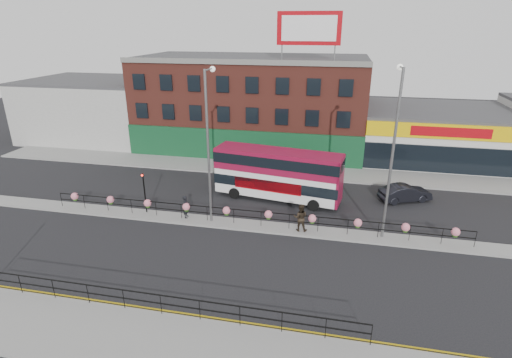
% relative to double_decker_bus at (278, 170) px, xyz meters
% --- Properties ---
extents(ground, '(120.00, 120.00, 0.00)m').
position_rel_double_decker_bus_xyz_m(ground, '(-1.36, -5.21, -2.56)').
color(ground, black).
rests_on(ground, ground).
extents(south_pavement, '(60.00, 4.00, 0.15)m').
position_rel_double_decker_bus_xyz_m(south_pavement, '(-1.36, -17.21, -2.49)').
color(south_pavement, gray).
rests_on(south_pavement, ground).
extents(north_pavement, '(60.00, 4.00, 0.15)m').
position_rel_double_decker_bus_xyz_m(north_pavement, '(-1.36, 6.79, -2.49)').
color(north_pavement, gray).
rests_on(north_pavement, ground).
extents(median, '(60.00, 1.60, 0.15)m').
position_rel_double_decker_bus_xyz_m(median, '(-1.36, -5.21, -2.49)').
color(median, gray).
rests_on(median, ground).
extents(yellow_line_inner, '(60.00, 0.10, 0.01)m').
position_rel_double_decker_bus_xyz_m(yellow_line_inner, '(-1.36, -14.91, -2.56)').
color(yellow_line_inner, gold).
rests_on(yellow_line_inner, ground).
extents(yellow_line_outer, '(60.00, 0.10, 0.01)m').
position_rel_double_decker_bus_xyz_m(yellow_line_outer, '(-1.36, -15.09, -2.56)').
color(yellow_line_outer, gold).
rests_on(yellow_line_outer, ground).
extents(brick_building, '(25.00, 12.21, 10.30)m').
position_rel_double_decker_bus_xyz_m(brick_building, '(-5.36, 14.75, 2.56)').
color(brick_building, brown).
rests_on(brick_building, ground).
extents(supermarket, '(15.00, 12.25, 5.30)m').
position_rel_double_decker_bus_xyz_m(supermarket, '(14.64, 14.69, 0.09)').
color(supermarket, silver).
rests_on(supermarket, ground).
extents(warehouse_west, '(15.50, 12.00, 7.30)m').
position_rel_double_decker_bus_xyz_m(warehouse_west, '(-25.61, 14.79, 1.09)').
color(warehouse_west, '#A6A6A1').
rests_on(warehouse_west, ground).
extents(billboard, '(6.00, 0.29, 4.40)m').
position_rel_double_decker_bus_xyz_m(billboard, '(1.14, 9.78, 10.62)').
color(billboard, '#9E040C').
rests_on(billboard, brick_building).
extents(median_railing, '(30.04, 0.56, 1.23)m').
position_rel_double_decker_bus_xyz_m(median_railing, '(-1.36, -5.21, -1.52)').
color(median_railing, black).
rests_on(median_railing, median).
extents(south_railing, '(20.04, 0.05, 1.12)m').
position_rel_double_decker_bus_xyz_m(south_railing, '(-3.36, -15.31, -1.60)').
color(south_railing, black).
rests_on(south_railing, south_pavement).
extents(double_decker_bus, '(10.57, 4.00, 4.17)m').
position_rel_double_decker_bus_xyz_m(double_decker_bus, '(0.00, 0.00, 0.00)').
color(double_decker_bus, white).
rests_on(double_decker_bus, ground).
extents(car, '(4.54, 5.28, 1.39)m').
position_rel_double_decker_bus_xyz_m(car, '(10.24, 1.78, -1.87)').
color(car, black).
rests_on(car, ground).
extents(pedestrian_a, '(0.72, 0.55, 1.72)m').
position_rel_double_decker_bus_xyz_m(pedestrian_a, '(-6.05, -5.03, -1.55)').
color(pedestrian_a, black).
rests_on(pedestrian_a, median).
extents(pedestrian_b, '(0.99, 0.78, 1.98)m').
position_rel_double_decker_bus_xyz_m(pedestrian_b, '(2.42, -5.31, -1.42)').
color(pedestrian_b, black).
rests_on(pedestrian_b, median).
extents(lamp_column_west, '(0.39, 1.89, 10.78)m').
position_rel_double_decker_bus_xyz_m(lamp_column_west, '(-4.07, -4.91, 3.97)').
color(lamp_column_west, slate).
rests_on(lamp_column_west, median).
extents(lamp_column_east, '(0.40, 1.95, 11.12)m').
position_rel_double_decker_bus_xyz_m(lamp_column_east, '(7.94, -4.76, 4.18)').
color(lamp_column_east, slate).
rests_on(lamp_column_east, median).
extents(traffic_light_median, '(0.15, 0.28, 3.65)m').
position_rel_double_decker_bus_xyz_m(traffic_light_median, '(-9.36, -4.82, -0.09)').
color(traffic_light_median, black).
rests_on(traffic_light_median, median).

